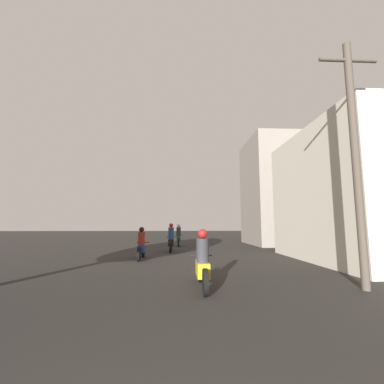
% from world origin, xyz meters
% --- Properties ---
extents(motorcycle_yellow, '(0.60, 2.04, 1.48)m').
position_xyz_m(motorcycle_yellow, '(1.04, 6.37, 0.59)').
color(motorcycle_yellow, black).
rests_on(motorcycle_yellow, ground_plane).
extents(motorcycle_blue, '(0.60, 2.02, 1.47)m').
position_xyz_m(motorcycle_blue, '(-1.30, 11.83, 0.60)').
color(motorcycle_blue, black).
rests_on(motorcycle_blue, ground_plane).
extents(motorcycle_black, '(0.60, 2.07, 1.65)m').
position_xyz_m(motorcycle_black, '(-0.04, 14.98, 0.65)').
color(motorcycle_black, black).
rests_on(motorcycle_black, ground_plane).
extents(motorcycle_green, '(0.60, 2.07, 1.62)m').
position_xyz_m(motorcycle_green, '(0.39, 18.73, 0.65)').
color(motorcycle_green, black).
rests_on(motorcycle_green, ground_plane).
extents(building_right_near, '(5.30, 7.35, 5.79)m').
position_xyz_m(building_right_near, '(8.52, 10.58, 2.89)').
color(building_right_near, beige).
rests_on(building_right_near, ground_plane).
extents(building_right_far, '(5.27, 5.79, 8.44)m').
position_xyz_m(building_right_far, '(8.68, 20.02, 4.22)').
color(building_right_far, gray).
rests_on(building_right_far, ground_plane).
extents(utility_pole_near, '(1.60, 0.20, 6.54)m').
position_xyz_m(utility_pole_near, '(5.01, 5.97, 3.43)').
color(utility_pole_near, '#4C4238').
rests_on(utility_pole_near, ground_plane).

